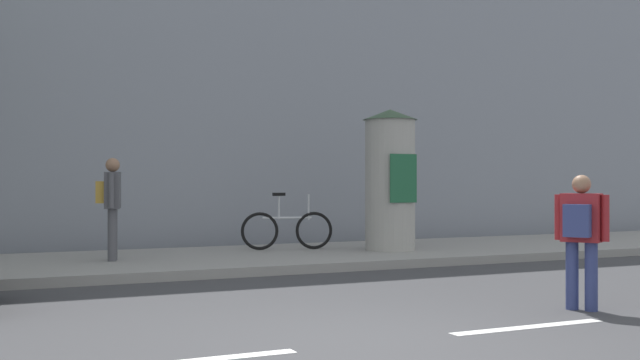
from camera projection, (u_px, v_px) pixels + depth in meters
ground_plane at (377, 343)px, 6.92m from camera, size 80.00×80.00×0.00m
sidewalk_curb at (175, 262)px, 13.25m from camera, size 36.00×4.00×0.15m
lane_markings at (377, 342)px, 6.92m from camera, size 25.80×0.16×0.01m
building_backdrop at (119, 48)px, 17.78m from camera, size 36.00×5.00×9.07m
poster_column at (390, 179)px, 14.74m from camera, size 1.04×1.04×2.68m
pedestrian_near_pole at (581, 230)px, 8.66m from camera, size 0.51×0.52×1.52m
pedestrian_in_dark_shirt at (111, 199)px, 12.74m from camera, size 0.46×0.60×1.69m
bicycle_leaning at (287, 229)px, 14.82m from camera, size 1.73×0.49×1.09m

